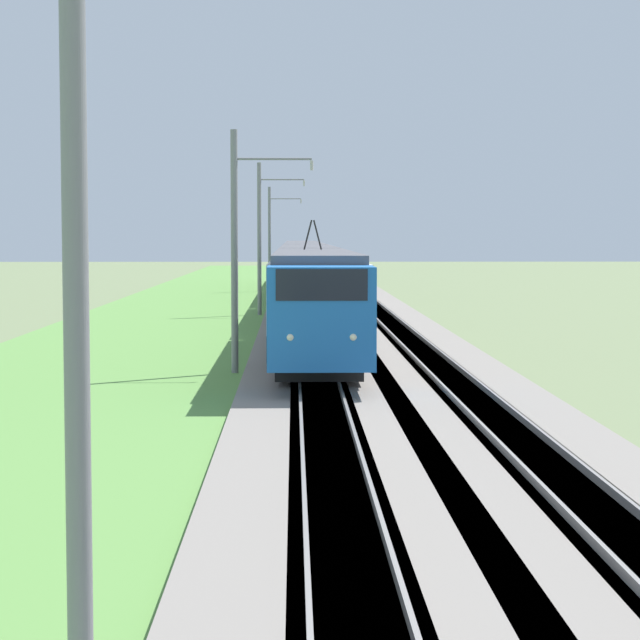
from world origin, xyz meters
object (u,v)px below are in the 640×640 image
(passenger_train, at_px, (305,270))
(catenary_mast_near, at_px, (83,249))
(catenary_mast_far, at_px, (260,237))
(catenary_mast_distant, at_px, (270,238))
(catenary_mast_mid, at_px, (237,249))

(passenger_train, xyz_separation_m, catenary_mast_near, (-63.47, 2.47, 1.98))
(catenary_mast_far, height_order, catenary_mast_distant, catenary_mast_far)
(catenary_mast_mid, xyz_separation_m, catenary_mast_far, (28.20, 0.00, 0.31))
(catenary_mast_near, height_order, catenary_mast_far, catenary_mast_near)
(catenary_mast_near, bearing_deg, catenary_mast_distant, -0.00)
(catenary_mast_mid, bearing_deg, catenary_mast_far, 0.01)
(passenger_train, bearing_deg, catenary_mast_distant, -173.34)
(catenary_mast_far, xyz_separation_m, catenary_mast_distant, (28.20, -0.00, -0.11))
(passenger_train, xyz_separation_m, catenary_mast_mid, (-35.27, 2.46, 1.65))
(catenary_mast_near, xyz_separation_m, catenary_mast_far, (56.40, -0.00, -0.02))
(catenary_mast_far, bearing_deg, catenary_mast_mid, -179.99)
(catenary_mast_distant, bearing_deg, passenger_train, -173.34)
(passenger_train, height_order, catenary_mast_far, catenary_mast_far)
(catenary_mast_mid, relative_size, catenary_mast_distant, 0.95)
(catenary_mast_near, xyz_separation_m, catenary_mast_distant, (84.59, -0.00, -0.13))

